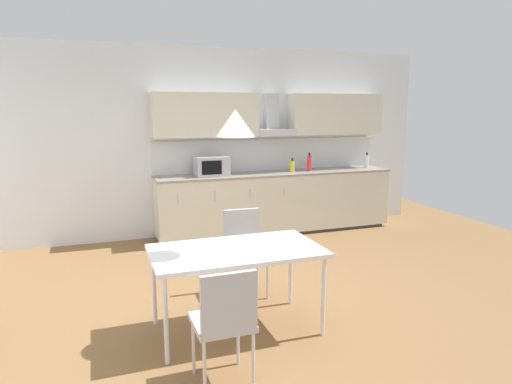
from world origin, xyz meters
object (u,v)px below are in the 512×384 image
Objects in this scene: bottle_yellow at (292,166)px; dining_table at (236,254)px; bottle_red at (309,163)px; chair_far_right at (244,243)px; pendant_lamp at (235,123)px; microwave at (212,166)px; bottle_white at (367,161)px; chair_near_left at (225,316)px.

dining_table is (-1.79, -2.86, -0.34)m from bottle_yellow.
bottle_red reaches higher than chair_far_right.
chair_far_right is 1.52m from pendant_lamp.
chair_far_right reaches higher than dining_table.
microwave is 1.50× the size of pendant_lamp.
bottle_red is at bearing 49.64° from chair_far_right.
bottle_yellow reaches higher than dining_table.
bottle_yellow is 2.59m from chair_far_right.
bottle_red is at bearing 53.83° from dining_table.
microwave is at bearing 79.84° from pendant_lamp.
bottle_white is at bearing 1.25° from microwave.
chair_near_left is at bearing -112.56° from chair_far_right.
bottle_yellow is 0.24× the size of chair_far_right.
chair_near_left is (-0.65, -1.56, 0.00)m from chair_far_right.
bottle_red reaches higher than bottle_yellow.
bottle_white reaches higher than chair_far_right.
bottle_yellow is 0.65× the size of pendant_lamp.
bottle_white reaches higher than dining_table.
chair_near_left is (-2.40, -3.62, -0.53)m from bottle_red.
pendant_lamp is (-0.51, -2.86, 0.71)m from microwave.
chair_far_right is 1.69m from chair_near_left.
dining_table is at bearing 67.54° from chair_near_left.
bottle_yellow reaches higher than chair_far_right.
dining_table is at bearing -137.40° from bottle_white.
bottle_red reaches higher than microwave.
chair_far_right is at bearing -95.11° from microwave.
dining_table is at bearing -126.17° from bottle_red.
chair_far_right is at bearing 67.34° from dining_table.
pendant_lamp is at bearing -100.16° from microwave.
pendant_lamp is at bearing -126.17° from bottle_red.
bottle_yellow is 3.46m from pendant_lamp.
bottle_red reaches higher than dining_table.
bottle_red is 3.60m from pendant_lamp.
pendant_lamp is at bearing -112.66° from chair_far_right.
chair_far_right is at bearing -143.12° from bottle_white.
bottle_yellow is (1.28, 0.00, -0.05)m from microwave.
bottle_red is 0.90× the size of pendant_lamp.
bottle_white is at bearing 2.36° from bottle_yellow.
pendant_lamp reaches higher than chair_near_left.
microwave reaches higher than chair_far_right.
chair_near_left reaches higher than dining_table.
bottle_white is (1.09, 0.07, -0.02)m from bottle_red.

